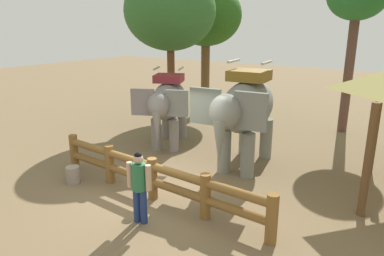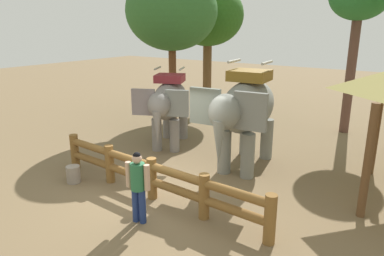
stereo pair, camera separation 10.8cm
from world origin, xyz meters
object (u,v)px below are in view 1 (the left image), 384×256
at_px(elephant_center, 245,110).
at_px(tourist_woman_in_black, 139,183).
at_px(tree_deep_back, 170,12).
at_px(log_fence, 152,176).
at_px(feed_bucket, 73,175).
at_px(elephant_near_left, 168,103).
at_px(tree_far_left, 206,16).

relative_size(elephant_center, tourist_woman_in_black, 2.31).
xyz_separation_m(tourist_woman_in_black, tree_deep_back, (-4.34, 6.86, 3.70)).
bearing_deg(tourist_woman_in_black, log_fence, 116.33).
relative_size(elephant_center, feed_bucket, 8.00).
xyz_separation_m(log_fence, elephant_center, (0.94, 3.07, 1.18)).
bearing_deg(elephant_near_left, tree_far_left, 108.74).
xyz_separation_m(elephant_center, feed_bucket, (-3.31, -3.58, -1.55)).
bearing_deg(elephant_near_left, feed_bucket, -93.62).
bearing_deg(tree_far_left, elephant_center, -49.18).
relative_size(log_fence, elephant_near_left, 2.02).
xyz_separation_m(tourist_woman_in_black, feed_bucket, (-2.88, 0.50, -0.70)).
distance_m(elephant_center, feed_bucket, 5.12).
bearing_deg(elephant_center, feed_bucket, -132.79).
bearing_deg(feed_bucket, log_fence, 12.12).
bearing_deg(elephant_near_left, log_fence, -57.99).
xyz_separation_m(tree_deep_back, feed_bucket, (1.47, -6.36, -4.40)).
bearing_deg(feed_bucket, tree_far_left, 99.55).
bearing_deg(tourist_woman_in_black, elephant_center, 83.90).
distance_m(elephant_center, tree_far_left, 7.92).
bearing_deg(elephant_near_left, elephant_center, -6.22).
bearing_deg(elephant_center, tree_far_left, 130.82).
height_order(tourist_woman_in_black, tree_far_left, tree_far_left).
distance_m(log_fence, tourist_woman_in_black, 1.18).
height_order(tourist_woman_in_black, tree_deep_back, tree_deep_back).
relative_size(log_fence, tree_deep_back, 1.05).
bearing_deg(tourist_woman_in_black, elephant_near_left, 120.76).
bearing_deg(tourist_woman_in_black, tree_deep_back, 122.32).
height_order(elephant_center, tourist_woman_in_black, elephant_center).
height_order(log_fence, elephant_near_left, elephant_near_left).
xyz_separation_m(tree_far_left, feed_bucket, (1.55, -9.21, -4.27)).
relative_size(tourist_woman_in_black, tree_far_left, 0.27).
relative_size(elephant_near_left, elephant_center, 0.87).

